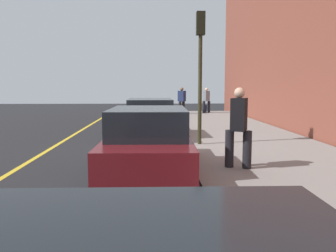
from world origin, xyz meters
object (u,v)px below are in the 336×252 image
(pedestrian_black_coat, at_px, (239,125))
(parked_car_maroon, at_px, (149,142))
(pedestrian_navy_coat, at_px, (182,100))
(rolling_suitcase, at_px, (205,109))
(pedestrian_grey_coat, at_px, (206,99))
(parked_car_black, at_px, (150,119))
(traffic_light_pole, at_px, (200,55))

(pedestrian_black_coat, bearing_deg, parked_car_maroon, 91.09)
(pedestrian_navy_coat, relative_size, pedestrian_black_coat, 0.97)
(pedestrian_black_coat, distance_m, rolling_suitcase, 16.77)
(pedestrian_black_coat, bearing_deg, pedestrian_grey_coat, -5.82)
(parked_car_black, height_order, rolling_suitcase, parked_car_black)
(parked_car_maroon, distance_m, traffic_light_pole, 4.28)
(parked_car_maroon, bearing_deg, pedestrian_navy_coat, -7.00)
(parked_car_maroon, height_order, pedestrian_navy_coat, pedestrian_navy_coat)
(parked_car_maroon, xyz_separation_m, pedestrian_grey_coat, (16.33, -3.67, 0.31))
(parked_car_maroon, xyz_separation_m, rolling_suitcase, (16.72, -3.62, -0.34))
(pedestrian_navy_coat, bearing_deg, traffic_light_pole, 178.28)
(parked_car_maroon, distance_m, pedestrian_grey_coat, 16.74)
(parked_car_black, relative_size, traffic_light_pole, 1.10)
(pedestrian_grey_coat, relative_size, pedestrian_navy_coat, 0.99)
(parked_car_black, bearing_deg, traffic_light_pole, -144.11)
(pedestrian_grey_coat, bearing_deg, pedestrian_black_coat, 174.18)
(pedestrian_black_coat, height_order, traffic_light_pole, traffic_light_pole)
(parked_car_maroon, distance_m, pedestrian_navy_coat, 15.80)
(pedestrian_grey_coat, xyz_separation_m, rolling_suitcase, (0.39, 0.05, -0.65))
(traffic_light_pole, bearing_deg, parked_car_black, 35.89)
(pedestrian_navy_coat, bearing_deg, rolling_suitcase, -58.60)
(pedestrian_grey_coat, height_order, traffic_light_pole, traffic_light_pole)
(pedestrian_navy_coat, height_order, rolling_suitcase, pedestrian_navy_coat)
(parked_car_black, relative_size, pedestrian_grey_coat, 2.63)
(parked_car_maroon, bearing_deg, rolling_suitcase, -12.23)
(pedestrian_navy_coat, distance_m, pedestrian_black_coat, 15.64)
(parked_car_maroon, height_order, traffic_light_pole, traffic_light_pole)
(pedestrian_black_coat, relative_size, rolling_suitcase, 2.04)
(parked_car_maroon, relative_size, pedestrian_black_coat, 2.44)
(parked_car_maroon, bearing_deg, parked_car_black, 0.43)
(parked_car_maroon, height_order, pedestrian_grey_coat, pedestrian_grey_coat)
(parked_car_black, distance_m, pedestrian_black_coat, 5.88)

